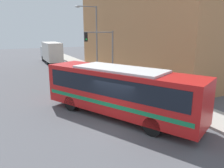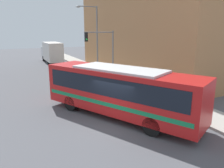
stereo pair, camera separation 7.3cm
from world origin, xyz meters
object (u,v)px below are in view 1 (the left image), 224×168
fire_hydrant (155,93)px  parking_meter (120,74)px  traffic_light_pole (103,46)px  pedestrian_near_corner (156,82)px  street_lamp (94,34)px  delivery_truck (51,52)px  city_bus (119,89)px

fire_hydrant → parking_meter: (0.00, 5.79, 0.47)m
traffic_light_pole → pedestrian_near_corner: size_ratio=3.11×
street_lamp → pedestrian_near_corner: size_ratio=4.87×
fire_hydrant → street_lamp: (-0.09, 12.30, 4.36)m
parking_meter → street_lamp: size_ratio=0.15×
traffic_light_pole → street_lamp: street_lamp is taller
street_lamp → fire_hydrant: bearing=-89.6°
parking_meter → delivery_truck: bearing=99.9°
city_bus → parking_meter: 8.85m
delivery_truck → traffic_light_pole: traffic_light_pole is taller
delivery_truck → fire_hydrant: 24.22m
delivery_truck → fire_hydrant: (3.17, -23.98, -1.31)m
city_bus → delivery_truck: size_ratio=1.29×
street_lamp → pedestrian_near_corner: bearing=-84.5°
traffic_light_pole → parking_meter: bearing=-62.7°
parking_meter → pedestrian_near_corner: bearing=-78.0°
fire_hydrant → traffic_light_pole: size_ratio=0.14×
delivery_truck → traffic_light_pole: 16.52m
fire_hydrant → parking_meter: bearing=90.0°
fire_hydrant → traffic_light_pole: 8.40m
fire_hydrant → city_bus: bearing=-155.7°
delivery_truck → pedestrian_near_corner: 23.22m
city_bus → traffic_light_pole: 10.35m
pedestrian_near_corner → city_bus: bearing=-149.6°
parking_meter → fire_hydrant: bearing=-90.0°
fire_hydrant → street_lamp: bearing=90.4°
traffic_light_pole → pedestrian_near_corner: traffic_light_pole is taller
traffic_light_pole → pedestrian_near_corner: (1.98, -6.56, -2.69)m
delivery_truck → pedestrian_near_corner: (4.15, -22.83, -0.82)m
pedestrian_near_corner → delivery_truck: bearing=100.3°
delivery_truck → traffic_light_pole: (2.17, -16.27, 1.87)m
delivery_truck → parking_meter: (3.17, -18.19, -0.83)m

